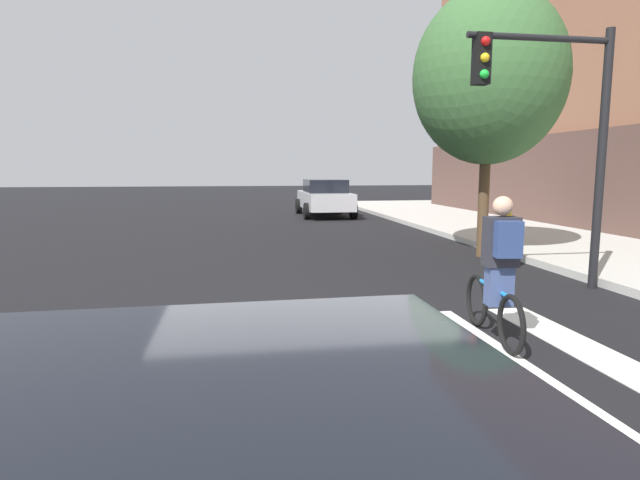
{
  "coord_description": "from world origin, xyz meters",
  "views": [
    {
      "loc": [
        -0.59,
        -4.8,
        1.98
      ],
      "look_at": [
        0.68,
        2.83,
        0.92
      ],
      "focal_mm": 28.78,
      "sensor_mm": 36.0,
      "label": 1
    }
  ],
  "objects": [
    {
      "name": "cyclist",
      "position": [
        2.35,
        0.51,
        0.84
      ],
      "size": [
        0.39,
        1.71,
        1.69
      ],
      "color": "black",
      "rests_on": "ground"
    },
    {
      "name": "street_tree_near",
      "position": [
        5.0,
        6.1,
        4.0
      ],
      "size": [
        3.33,
        3.33,
        5.93
      ],
      "color": "#4C3823",
      "rests_on": "ground"
    },
    {
      "name": "sedan_mid",
      "position": [
        3.23,
        16.98,
        0.81
      ],
      "size": [
        2.17,
        4.57,
        1.58
      ],
      "color": "#B7B7BC",
      "rests_on": "ground"
    },
    {
      "name": "fire_hydrant",
      "position": [
        6.59,
        7.81,
        0.53
      ],
      "size": [
        0.33,
        0.22,
        0.78
      ],
      "color": "gold",
      "rests_on": "sidewalk"
    },
    {
      "name": "traffic_light_near",
      "position": [
        4.49,
        2.78,
        2.86
      ],
      "size": [
        2.47,
        0.28,
        4.2
      ],
      "color": "black",
      "rests_on": "ground"
    },
    {
      "name": "crosswalk_stripes",
      "position": [
        -0.14,
        0.0,
        0.01
      ],
      "size": [
        7.25,
        3.61,
        0.01
      ],
      "color": "silver",
      "rests_on": "ground"
    },
    {
      "name": "ground_plane",
      "position": [
        0.0,
        0.0,
        0.0
      ],
      "size": [
        120.0,
        120.0,
        0.0
      ],
      "primitive_type": "plane",
      "color": "black"
    }
  ]
}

